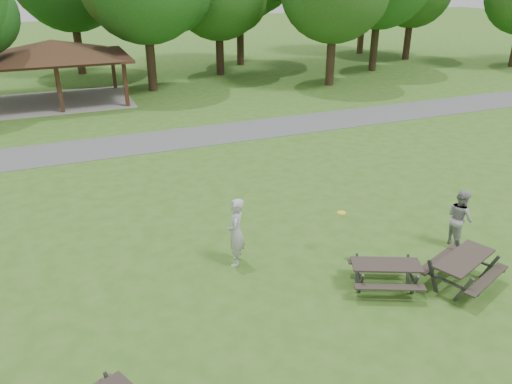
# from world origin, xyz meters

# --- Properties ---
(ground) EXTENTS (160.00, 160.00, 0.00)m
(ground) POSITION_xyz_m (0.00, 0.00, 0.00)
(ground) COLOR #34601B
(ground) RESTS_ON ground
(asphalt_path) EXTENTS (120.00, 3.20, 0.02)m
(asphalt_path) POSITION_xyz_m (0.00, 14.00, 0.01)
(asphalt_path) COLOR #4F4F52
(asphalt_path) RESTS_ON ground
(pavilion) EXTENTS (8.60, 7.01, 3.76)m
(pavilion) POSITION_xyz_m (-4.00, 24.00, 3.06)
(pavilion) COLOR #332012
(pavilion) RESTS_ON ground
(picnic_table_middle) EXTENTS (2.17, 2.00, 0.76)m
(picnic_table_middle) POSITION_xyz_m (2.87, -0.24, 0.56)
(picnic_table_middle) COLOR #2B231F
(picnic_table_middle) RESTS_ON ground
(picnic_table_far) EXTENTS (2.39, 2.17, 0.85)m
(picnic_table_far) POSITION_xyz_m (4.82, -0.87, 0.63)
(picnic_table_far) COLOR #2C251F
(picnic_table_far) RESTS_ON ground
(frisbee_in_flight) EXTENTS (0.33, 0.33, 0.02)m
(frisbee_in_flight) POSITION_xyz_m (2.65, 1.66, 1.36)
(frisbee_in_flight) COLOR yellow
(frisbee_in_flight) RESTS_ON ground
(frisbee_thrower) EXTENTS (0.74, 0.86, 1.99)m
(frisbee_thrower) POSITION_xyz_m (-0.28, 2.34, 1.00)
(frisbee_thrower) COLOR #AFAFB2
(frisbee_thrower) RESTS_ON ground
(frisbee_catcher) EXTENTS (0.81, 0.97, 1.78)m
(frisbee_catcher) POSITION_xyz_m (6.21, 0.83, 0.89)
(frisbee_catcher) COLOR #969699
(frisbee_catcher) RESTS_ON ground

